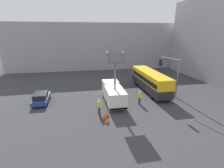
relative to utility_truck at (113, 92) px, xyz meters
name	(u,v)px	position (x,y,z in m)	size (l,w,h in m)	color
ground_plane	(115,101)	(0.39, 0.78, -1.55)	(120.00, 120.00, 0.00)	#38383A
building_backdrop_far	(96,46)	(0.39, 26.77, 4.23)	(44.00, 10.00, 11.55)	#9E9EA3
utility_truck	(113,92)	(0.00, 0.00, 0.00)	(2.22, 6.42, 7.01)	silver
city_bus	(150,80)	(6.84, 3.91, 0.35)	(2.49, 11.17, 3.21)	#232328
traffic_light_pole	(172,70)	(8.35, 0.08, 2.63)	(3.54, 3.29, 6.18)	slate
road_worker_near_truck	(99,106)	(-2.29, -2.99, -0.57)	(0.38, 0.38, 1.94)	navy
road_worker_directing	(140,97)	(3.39, -0.98, -0.59)	(0.38, 0.38, 1.90)	navy
traffic_cone_near_truck	(107,121)	(-1.76, -5.29, -1.27)	(0.53, 0.53, 0.61)	black
traffic_cone_mid_road	(107,114)	(-1.53, -3.76, -1.24)	(0.58, 0.58, 0.66)	black
traffic_cone_far_side	(103,117)	(-1.98, -4.33, -1.27)	(0.53, 0.53, 0.61)	black
parked_car_curbside	(41,98)	(-9.66, 1.95, -0.83)	(1.88, 4.45, 1.43)	navy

